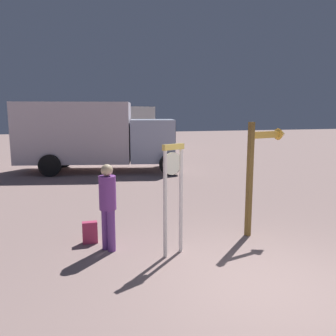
{
  "coord_description": "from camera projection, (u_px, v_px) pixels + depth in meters",
  "views": [
    {
      "loc": [
        -2.83,
        -4.21,
        2.61
      ],
      "look_at": [
        -0.42,
        4.1,
        1.2
      ],
      "focal_mm": 36.96,
      "sensor_mm": 36.0,
      "label": 1
    }
  ],
  "objects": [
    {
      "name": "box_truck_far",
      "position": [
        102.0,
        127.0,
        22.51
      ],
      "size": [
        7.66,
        4.47,
        2.95
      ],
      "color": "silver",
      "rests_on": "ground_plane"
    },
    {
      "name": "person_near_clock",
      "position": [
        108.0,
        203.0,
        6.46
      ],
      "size": [
        0.32,
        0.32,
        1.66
      ],
      "color": "#743E93",
      "rests_on": "ground_plane"
    },
    {
      "name": "ground_plane",
      "position": [
        271.0,
        288.0,
        5.19
      ],
      "size": [
        80.0,
        80.0,
        0.0
      ],
      "primitive_type": "plane",
      "color": "gray"
    },
    {
      "name": "box_truck_near",
      "position": [
        92.0,
        135.0,
        15.13
      ],
      "size": [
        7.26,
        3.9,
        3.01
      ],
      "color": "silver",
      "rests_on": "ground_plane"
    },
    {
      "name": "backpack",
      "position": [
        90.0,
        233.0,
        6.93
      ],
      "size": [
        0.29,
        0.19,
        0.44
      ],
      "color": "#BE375B",
      "rests_on": "ground_plane"
    },
    {
      "name": "standing_clock",
      "position": [
        173.0,
        187.0,
        6.21
      ],
      "size": [
        0.45,
        0.27,
        2.05
      ],
      "color": "white",
      "rests_on": "ground_plane"
    },
    {
      "name": "arrow_sign",
      "position": [
        262.0,
        159.0,
        7.3
      ],
      "size": [
        1.06,
        0.44,
        2.41
      ],
      "color": "brown",
      "rests_on": "ground_plane"
    }
  ]
}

